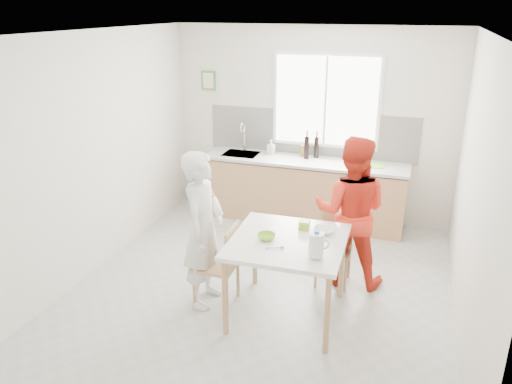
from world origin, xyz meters
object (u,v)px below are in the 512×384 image
milk_jug (317,244)px  wine_bottle_a (307,147)px  chair_left (222,262)px  wine_bottle_b (316,147)px  person_red (351,212)px  bowl_white (324,231)px  chair_far (335,244)px  dining_table (288,248)px  bowl_green (266,237)px  person_white (204,230)px

milk_jug → wine_bottle_a: size_ratio=0.75×
chair_left → milk_jug: 1.15m
wine_bottle_a → wine_bottle_b: wine_bottle_a is taller
person_red → wine_bottle_b: size_ratio=5.61×
person_red → wine_bottle_b: person_red is taller
bowl_white → wine_bottle_a: wine_bottle_a is taller
chair_far → milk_jug: size_ratio=3.38×
dining_table → bowl_white: bowl_white is taller
wine_bottle_a → chair_far: bearing=-65.9°
person_red → wine_bottle_b: (-0.73, 1.64, 0.23)m
person_red → milk_jug: (-0.14, -1.13, 0.12)m
person_red → bowl_green: size_ratio=9.75×
person_white → milk_jug: bearing=-103.2°
person_white → wine_bottle_a: person_white is taller
chair_far → dining_table: bearing=-113.3°
dining_table → bowl_white: bearing=41.4°
person_white → dining_table: bearing=-90.0°
person_white → person_red: size_ratio=0.97×
milk_jug → bowl_green: bearing=156.3°
wine_bottle_a → person_red: bearing=-61.1°
dining_table → person_white: bearing=-178.4°
bowl_white → milk_jug: milk_jug is taller
bowl_green → bowl_white: (0.49, 0.31, -0.00)m
wine_bottle_a → wine_bottle_b: size_ratio=1.07×
person_white → wine_bottle_b: size_ratio=5.46×
dining_table → chair_far: dining_table is taller
bowl_green → wine_bottle_a: (-0.18, 2.46, 0.22)m
dining_table → chair_left: 0.73m
chair_left → wine_bottle_a: 2.51m
chair_left → person_white: (-0.19, -0.01, 0.33)m
chair_far → bowl_white: (-0.03, -0.56, 0.41)m
chair_far → wine_bottle_a: 1.85m
person_red → wine_bottle_a: (-0.85, 1.55, 0.24)m
person_white → bowl_green: (0.67, -0.03, 0.04)m
chair_left → chair_far: size_ratio=1.09×
wine_bottle_a → bowl_green: bearing=-85.7°
dining_table → milk_jug: milk_jug is taller
milk_jug → wine_bottle_a: wine_bottle_a is taller
person_white → milk_jug: (1.20, -0.25, 0.15)m
chair_far → bowl_white: size_ratio=4.06×
bowl_green → wine_bottle_a: wine_bottle_a is taller
dining_table → wine_bottle_b: size_ratio=3.71×
person_white → milk_jug: person_white is taller
bowl_green → person_red: bearing=53.9°
milk_jug → bowl_white: bearing=92.6°
dining_table → bowl_green: bowl_green is taller
chair_left → person_white: size_ratio=0.54×
bowl_white → dining_table: bearing=-138.6°
bowl_white → milk_jug: size_ratio=0.83×
person_red → bowl_green: (-0.67, -0.92, 0.02)m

